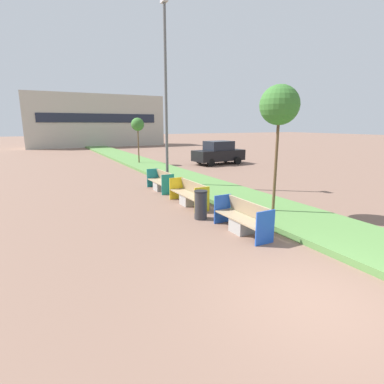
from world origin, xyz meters
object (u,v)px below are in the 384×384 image
sapling_tree_near (279,106)px  sapling_tree_far (138,125)px  bench_yellow_frame (189,196)px  bench_blue_frame (243,220)px  street_lamp_post (166,90)px  bench_teal_frame (161,183)px  litter_bin (201,205)px  parked_car_distant (219,153)px

sapling_tree_near → sapling_tree_far: bearing=90.0°
bench_yellow_frame → sapling_tree_far: size_ratio=0.63×
bench_yellow_frame → sapling_tree_near: size_ratio=0.52×
bench_blue_frame → street_lamp_post: (0.61, 7.19, 4.42)m
bench_blue_frame → sapling_tree_far: size_ratio=0.58×
bench_teal_frame → street_lamp_post: bearing=43.8°
litter_bin → street_lamp_post: 7.04m
bench_teal_frame → sapling_tree_near: bearing=-70.7°
bench_yellow_frame → sapling_tree_far: bearing=81.1°
bench_teal_frame → sapling_tree_near: sapling_tree_near is taller
bench_yellow_frame → street_lamp_post: bearing=80.5°
litter_bin → sapling_tree_far: (2.48, 14.60, 2.63)m
sapling_tree_near → parked_car_distant: size_ratio=1.03×
litter_bin → sapling_tree_far: bearing=80.4°
bench_blue_frame → street_lamp_post: bearing=85.1°
bench_yellow_frame → sapling_tree_far: 13.23m
bench_blue_frame → parked_car_distant: size_ratio=0.49×
sapling_tree_far → parked_car_distant: 6.79m
sapling_tree_far → parked_car_distant: sapling_tree_far is taller
bench_teal_frame → litter_bin: bearing=-95.5°
bench_yellow_frame → litter_bin: bearing=-104.7°
bench_yellow_frame → bench_teal_frame: 3.07m
litter_bin → parked_car_distant: (8.33, 11.97, 0.42)m
street_lamp_post → bench_teal_frame: bearing=-136.2°
litter_bin → parked_car_distant: bearing=55.1°
bench_blue_frame → bench_yellow_frame: 3.54m
bench_blue_frame → parked_car_distant: (7.86, 13.69, 0.54)m
bench_yellow_frame → sapling_tree_near: (2.01, -2.66, 3.40)m
sapling_tree_near → sapling_tree_far: 15.46m
bench_blue_frame → sapling_tree_near: bearing=23.7°
bench_blue_frame → sapling_tree_near: sapling_tree_near is taller
bench_teal_frame → street_lamp_post: (0.61, 0.59, 4.42)m
bench_yellow_frame → bench_teal_frame: (-0.00, 3.07, -0.01)m
bench_teal_frame → sapling_tree_near: 6.96m
bench_blue_frame → sapling_tree_near: (2.01, 0.88, 3.40)m
sapling_tree_far → bench_teal_frame: bearing=-101.7°
bench_yellow_frame → parked_car_distant: (7.86, 10.15, 0.54)m
bench_teal_frame → street_lamp_post: size_ratio=0.23×
bench_blue_frame → bench_yellow_frame: (0.00, 3.54, 0.01)m
parked_car_distant → sapling_tree_far: bearing=151.2°
bench_blue_frame → bench_yellow_frame: size_ratio=0.92×
bench_blue_frame → sapling_tree_near: 4.05m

